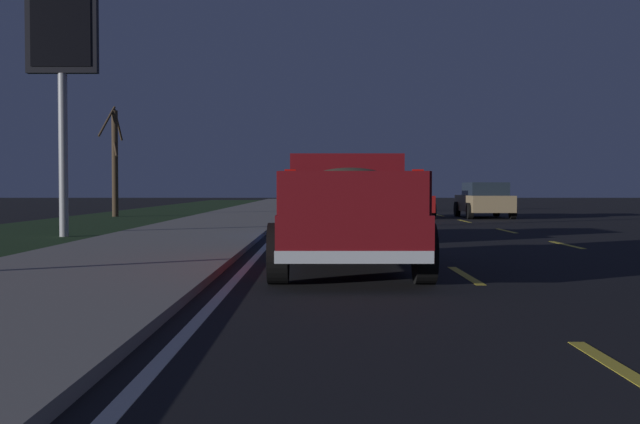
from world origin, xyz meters
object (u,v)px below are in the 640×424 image
(pickup_truck, at_px, (347,209))
(gas_price_sign, at_px, (62,53))
(bare_tree_far, at_px, (115,160))
(sedan_red, at_px, (407,200))
(sedan_blue, at_px, (329,209))
(sedan_tan, at_px, (484,200))

(pickup_truck, xyz_separation_m, gas_price_sign, (8.46, 7.31, 3.94))
(gas_price_sign, height_order, bare_tree_far, gas_price_sign)
(pickup_truck, xyz_separation_m, bare_tree_far, (22.96, 9.73, 1.58))
(bare_tree_far, bearing_deg, sedan_red, -96.01)
(bare_tree_far, bearing_deg, pickup_truck, -157.04)
(pickup_truck, xyz_separation_m, sedan_red, (21.58, -3.36, -0.20))
(sedan_blue, distance_m, gas_price_sign, 8.32)
(gas_price_sign, distance_m, bare_tree_far, 14.89)
(sedan_blue, height_order, gas_price_sign, gas_price_sign)
(sedan_red, relative_size, sedan_blue, 1.00)
(sedan_blue, xyz_separation_m, gas_price_sign, (1.22, 7.12, 4.13))
(sedan_red, height_order, sedan_blue, same)
(sedan_red, relative_size, gas_price_sign, 0.68)
(sedan_red, relative_size, bare_tree_far, 0.89)
(sedan_red, xyz_separation_m, sedan_blue, (-14.34, 3.55, 0.00))
(sedan_red, bearing_deg, sedan_tan, -88.14)
(sedan_red, relative_size, sedan_tan, 1.01)
(sedan_tan, bearing_deg, gas_price_sign, 133.26)
(pickup_truck, relative_size, bare_tree_far, 1.08)
(sedan_blue, distance_m, sedan_tan, 16.03)
(sedan_tan, bearing_deg, pickup_truck, 162.71)
(sedan_tan, xyz_separation_m, bare_tree_far, (1.27, 16.48, 1.78))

